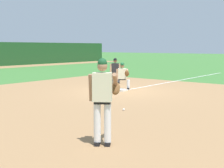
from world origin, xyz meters
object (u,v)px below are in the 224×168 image
pitcher (103,96)px  umpire (115,70)px  first_baseman (123,75)px  first_base_bag (122,90)px  baseball (124,110)px

pitcher → umpire: pitcher is taller
umpire → first_baseman: bearing=-133.9°
first_base_bag → umpire: 3.17m
umpire → first_base_bag: bearing=-135.9°
pitcher → first_baseman: pitcher is taller
first_base_bag → first_baseman: 0.85m
baseball → pitcher: bearing=-150.3°
first_base_bag → pitcher: bearing=-145.9°
baseball → first_baseman: (4.04, 3.07, 0.69)m
first_base_bag → baseball: 4.57m
baseball → pitcher: (-3.19, -1.82, 1.02)m
pitcher → first_baseman: (7.23, 4.89, -0.33)m
first_baseman → umpire: size_ratio=0.92×
baseball → pitcher: pitcher is taller
first_base_bag → pitcher: 8.28m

